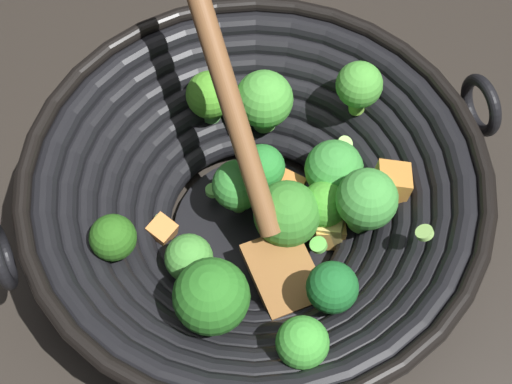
{
  "coord_description": "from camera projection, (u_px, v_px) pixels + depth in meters",
  "views": [
    {
      "loc": [
        -0.22,
        -0.22,
        0.61
      ],
      "look_at": [
        0.02,
        0.02,
        0.03
      ],
      "focal_mm": 53.27,
      "sensor_mm": 36.0,
      "label": 1
    }
  ],
  "objects": [
    {
      "name": "ground_plane",
      "position": [
        255.0,
        233.0,
        0.68
      ],
      "size": [
        4.0,
        4.0,
        0.0
      ],
      "primitive_type": "plane",
      "color": "#28231E"
    },
    {
      "name": "wok",
      "position": [
        257.0,
        196.0,
        0.62
      ],
      "size": [
        0.39,
        0.38,
        0.23
      ],
      "color": "black",
      "rests_on": "ground"
    }
  ]
}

